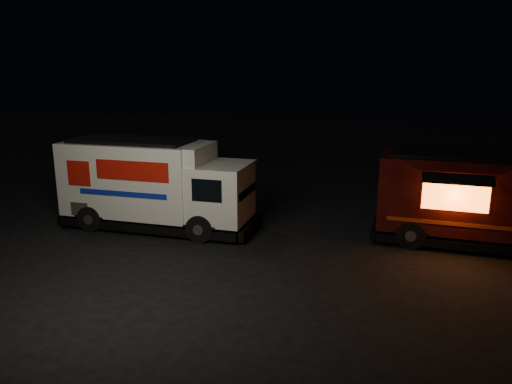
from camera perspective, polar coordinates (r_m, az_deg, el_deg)
name	(u,v)px	position (r m, az deg, el deg)	size (l,w,h in m)	color
ground	(228,258)	(14.53, -3.23, -7.55)	(80.00, 80.00, 0.00)	black
white_truck	(158,184)	(17.10, -11.14, 0.87)	(6.65, 2.27, 3.02)	silver
red_truck	(477,200)	(16.59, 23.97, -0.85)	(6.09, 2.24, 2.84)	#3D100B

